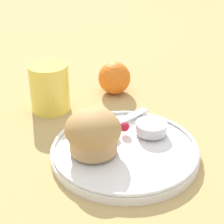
{
  "coord_description": "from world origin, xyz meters",
  "views": [
    {
      "loc": [
        -0.22,
        -0.47,
        0.37
      ],
      "look_at": [
        -0.02,
        0.06,
        0.06
      ],
      "focal_mm": 60.0,
      "sensor_mm": 36.0,
      "label": 1
    }
  ],
  "objects_px": {
    "butter_knife": "(116,124)",
    "juice_glass": "(50,88)",
    "muffin": "(93,133)",
    "orange_fruit": "(114,78)"
  },
  "relations": [
    {
      "from": "butter_knife",
      "to": "juice_glass",
      "type": "relative_size",
      "value": 1.59
    },
    {
      "from": "muffin",
      "to": "juice_glass",
      "type": "bearing_deg",
      "value": 97.51
    },
    {
      "from": "butter_knife",
      "to": "juice_glass",
      "type": "bearing_deg",
      "value": 100.72
    },
    {
      "from": "butter_knife",
      "to": "muffin",
      "type": "bearing_deg",
      "value": -157.78
    },
    {
      "from": "muffin",
      "to": "orange_fruit",
      "type": "distance_m",
      "value": 0.26
    },
    {
      "from": "orange_fruit",
      "to": "juice_glass",
      "type": "height_order",
      "value": "juice_glass"
    },
    {
      "from": "muffin",
      "to": "orange_fruit",
      "type": "height_order",
      "value": "muffin"
    },
    {
      "from": "orange_fruit",
      "to": "juice_glass",
      "type": "distance_m",
      "value": 0.15
    },
    {
      "from": "butter_knife",
      "to": "juice_glass",
      "type": "xyz_separation_m",
      "value": [
        -0.09,
        0.14,
        0.03
      ]
    },
    {
      "from": "butter_knife",
      "to": "orange_fruit",
      "type": "xyz_separation_m",
      "value": [
        0.06,
        0.16,
        0.01
      ]
    }
  ]
}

